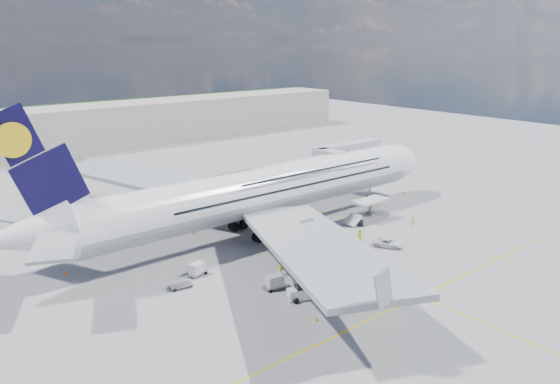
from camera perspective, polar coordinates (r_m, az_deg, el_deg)
ground at (r=80.63m, az=2.84°, el=-5.94°), size 300.00×300.00×0.00m
taxi_line_main at (r=80.63m, az=2.84°, el=-5.93°), size 0.25×220.00×0.01m
taxi_line_cross at (r=68.54m, az=14.39°, el=-10.50°), size 120.00×0.25×0.01m
taxi_line_diag at (r=96.56m, az=4.98°, el=-2.28°), size 14.16×99.06×0.01m
airliner at (r=85.85m, az=-1.47°, el=0.27°), size 77.26×79.15×23.71m
jet_bridge at (r=113.17m, az=6.89°, el=3.92°), size 18.80×12.10×8.50m
cargo_loader at (r=93.54m, az=9.28°, el=-2.23°), size 8.53×3.20×3.67m
terminal at (r=160.23m, az=-20.84°, el=6.15°), size 180.00×16.00×12.00m
tree_line at (r=216.74m, az=-14.76°, el=8.35°), size 160.00×6.00×8.00m
dolly_row_a at (r=69.54m, az=-10.34°, el=-9.56°), size 3.00×1.93×0.41m
dolly_row_b at (r=68.56m, az=2.72°, el=-9.05°), size 3.34×2.61×1.87m
dolly_row_c at (r=67.95m, az=-0.57°, el=-9.34°), size 2.96×1.95×1.73m
dolly_back at (r=72.38m, az=-8.68°, el=-7.94°), size 2.93×2.15×1.66m
dolly_nose_far at (r=82.63m, az=7.17°, el=-5.26°), size 3.19×2.50×0.41m
dolly_nose_near at (r=77.64m, az=6.48°, el=-6.60°), size 3.27×1.78×0.48m
baggage_tug at (r=65.43m, az=2.07°, el=-10.52°), size 3.16×2.26×1.80m
catering_truck_inner at (r=105.36m, az=-12.18°, el=0.03°), size 7.17×3.85×4.05m
catering_truck_outer at (r=101.61m, az=-20.87°, el=-1.34°), size 6.82×4.83×3.75m
service_van at (r=82.55m, az=11.23°, el=-5.24°), size 3.93×4.91×1.24m
crew_nose at (r=102.84m, az=10.54°, el=-0.80°), size 0.85×0.75×1.95m
crew_loader at (r=92.66m, az=13.75°, el=-2.98°), size 0.92×0.87×1.50m
crew_wing at (r=71.74m, az=0.12°, el=-8.06°), size 0.50×0.96×1.58m
crew_van at (r=83.87m, az=8.35°, el=-4.48°), size 0.80×1.08×2.01m
crew_tug at (r=67.41m, az=8.52°, el=-9.90°), size 1.12×0.92×1.52m
cone_nose at (r=111.00m, az=12.85°, el=-0.09°), size 0.44×0.44×0.56m
cone_wing_left_inner at (r=87.49m, az=-9.02°, el=-4.14°), size 0.48×0.48×0.62m
cone_wing_left_outer at (r=97.56m, az=-15.36°, el=-2.45°), size 0.42×0.42×0.53m
cone_wing_right_inner at (r=79.62m, az=-0.86°, el=-5.99°), size 0.44×0.44×0.56m
cone_wing_right_outer at (r=61.26m, az=3.86°, el=-13.06°), size 0.40×0.40×0.51m
cone_tail at (r=77.26m, az=-21.53°, el=-7.82°), size 0.50×0.50×0.64m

